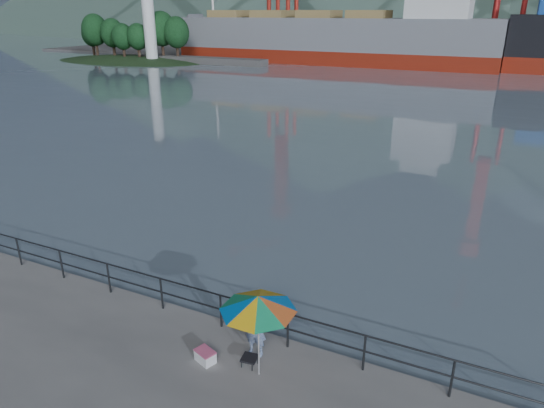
{
  "coord_description": "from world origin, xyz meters",
  "views": [
    {
      "loc": [
        7.12,
        -7.74,
        8.1
      ],
      "look_at": [
        0.47,
        6.0,
        2.0
      ],
      "focal_mm": 32.0,
      "sensor_mm": 36.0,
      "label": 1
    }
  ],
  "objects_px": {
    "cooler_bag": "(205,357)",
    "bulk_carrier": "(340,37)",
    "fisherman": "(256,327)",
    "beach_umbrella": "(258,303)"
  },
  "relations": [
    {
      "from": "cooler_bag",
      "to": "bulk_carrier",
      "type": "relative_size",
      "value": 0.01
    },
    {
      "from": "fisherman",
      "to": "beach_umbrella",
      "type": "distance_m",
      "value": 1.42
    },
    {
      "from": "fisherman",
      "to": "bulk_carrier",
      "type": "height_order",
      "value": "bulk_carrier"
    },
    {
      "from": "bulk_carrier",
      "to": "fisherman",
      "type": "bearing_deg",
      "value": -73.1
    },
    {
      "from": "beach_umbrella",
      "to": "fisherman",
      "type": "bearing_deg",
      "value": 122.88
    },
    {
      "from": "fisherman",
      "to": "beach_umbrella",
      "type": "height_order",
      "value": "beach_umbrella"
    },
    {
      "from": "beach_umbrella",
      "to": "cooler_bag",
      "type": "relative_size",
      "value": 4.74
    },
    {
      "from": "cooler_bag",
      "to": "bulk_carrier",
      "type": "distance_m",
      "value": 76.35
    },
    {
      "from": "cooler_bag",
      "to": "fisherman",
      "type": "bearing_deg",
      "value": 59.09
    },
    {
      "from": "fisherman",
      "to": "cooler_bag",
      "type": "distance_m",
      "value": 1.44
    }
  ]
}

